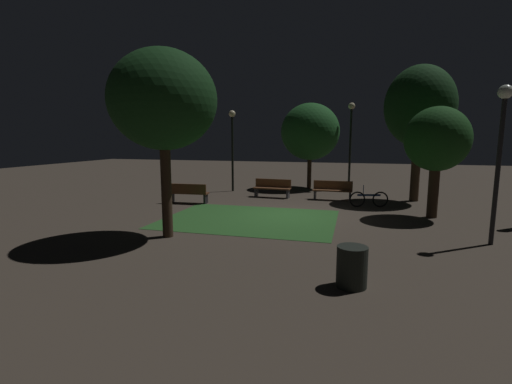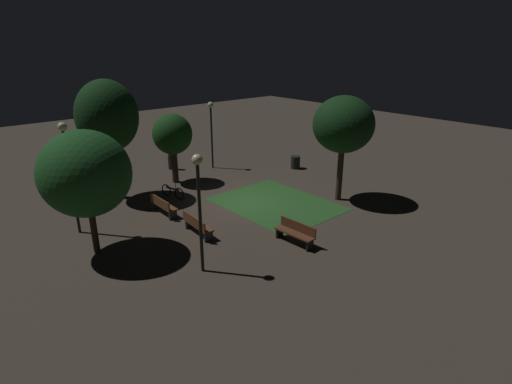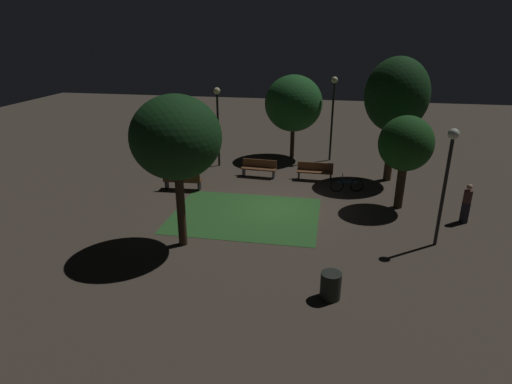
{
  "view_description": "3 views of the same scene",
  "coord_description": "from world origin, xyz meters",
  "px_view_note": "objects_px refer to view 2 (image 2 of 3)",
  "views": [
    {
      "loc": [
        -2.39,
        13.09,
        2.86
      ],
      "look_at": [
        0.85,
        1.21,
        1.02
      ],
      "focal_mm": 25.42,
      "sensor_mm": 36.0,
      "label": 1
    },
    {
      "loc": [
        14.7,
        -12.35,
        7.74
      ],
      "look_at": [
        1.29,
        -0.51,
        1.05
      ],
      "focal_mm": 28.5,
      "sensor_mm": 36.0,
      "label": 2
    },
    {
      "loc": [
        -2.17,
        16.56,
        7.22
      ],
      "look_at": [
        0.71,
        0.84,
        1.01
      ],
      "focal_mm": 29.65,
      "sensor_mm": 36.0,
      "label": 3
    }
  ],
  "objects_px": {
    "lamp_post_path_center": "(211,123)",
    "tree_near_wall": "(172,135)",
    "trash_bin": "(295,162)",
    "bicycle": "(173,192)",
    "tree_left_canopy": "(107,117)",
    "bench_front_right": "(296,232)",
    "tree_tall_center": "(343,125)",
    "bench_corner": "(197,225)",
    "tree_right_canopy": "(85,174)",
    "lamp_post_plaza_east": "(199,194)",
    "lamp_post_plaza_west": "(68,160)",
    "pedestrian": "(170,156)",
    "bench_front_left": "(163,205)"
  },
  "relations": [
    {
      "from": "tree_tall_center",
      "to": "lamp_post_path_center",
      "type": "bearing_deg",
      "value": -169.81
    },
    {
      "from": "tree_tall_center",
      "to": "bicycle",
      "type": "height_order",
      "value": "tree_tall_center"
    },
    {
      "from": "lamp_post_path_center",
      "to": "pedestrian",
      "type": "xyz_separation_m",
      "value": [
        -1.5,
        -2.19,
        -2.04
      ]
    },
    {
      "from": "bench_front_left",
      "to": "bench_corner",
      "type": "distance_m",
      "value": 2.88
    },
    {
      "from": "bicycle",
      "to": "tree_right_canopy",
      "type": "bearing_deg",
      "value": -59.13
    },
    {
      "from": "bench_front_left",
      "to": "tree_tall_center",
      "type": "distance_m",
      "value": 9.5
    },
    {
      "from": "lamp_post_plaza_east",
      "to": "tree_tall_center",
      "type": "bearing_deg",
      "value": 97.13
    },
    {
      "from": "lamp_post_path_center",
      "to": "tree_near_wall",
      "type": "bearing_deg",
      "value": -75.08
    },
    {
      "from": "trash_bin",
      "to": "lamp_post_plaza_west",
      "type": "bearing_deg",
      "value": -88.76
    },
    {
      "from": "tree_left_canopy",
      "to": "tree_right_canopy",
      "type": "height_order",
      "value": "tree_left_canopy"
    },
    {
      "from": "tree_tall_center",
      "to": "lamp_post_path_center",
      "type": "relative_size",
      "value": 1.26
    },
    {
      "from": "bench_front_left",
      "to": "pedestrian",
      "type": "xyz_separation_m",
      "value": [
        -6.1,
        4.01,
        0.37
      ]
    },
    {
      "from": "bench_front_left",
      "to": "lamp_post_path_center",
      "type": "height_order",
      "value": "lamp_post_path_center"
    },
    {
      "from": "bench_front_right",
      "to": "tree_tall_center",
      "type": "bearing_deg",
      "value": 109.78
    },
    {
      "from": "bench_front_right",
      "to": "lamp_post_path_center",
      "type": "height_order",
      "value": "lamp_post_path_center"
    },
    {
      "from": "tree_right_canopy",
      "to": "bench_corner",
      "type": "bearing_deg",
      "value": 70.61
    },
    {
      "from": "lamp_post_plaza_east",
      "to": "lamp_post_plaza_west",
      "type": "bearing_deg",
      "value": -160.15
    },
    {
      "from": "lamp_post_plaza_east",
      "to": "lamp_post_plaza_west",
      "type": "distance_m",
      "value": 6.47
    },
    {
      "from": "tree_near_wall",
      "to": "bench_front_right",
      "type": "bearing_deg",
      "value": -1.83
    },
    {
      "from": "bench_corner",
      "to": "trash_bin",
      "type": "xyz_separation_m",
      "value": [
        -3.85,
        10.1,
        -0.08
      ]
    },
    {
      "from": "tree_right_canopy",
      "to": "tree_near_wall",
      "type": "bearing_deg",
      "value": 128.33
    },
    {
      "from": "tree_near_wall",
      "to": "lamp_post_path_center",
      "type": "bearing_deg",
      "value": 104.92
    },
    {
      "from": "tree_right_canopy",
      "to": "lamp_post_plaza_west",
      "type": "height_order",
      "value": "tree_right_canopy"
    },
    {
      "from": "tree_near_wall",
      "to": "bench_front_left",
      "type": "bearing_deg",
      "value": -38.01
    },
    {
      "from": "lamp_post_plaza_east",
      "to": "tree_near_wall",
      "type": "bearing_deg",
      "value": 154.47
    },
    {
      "from": "tree_near_wall",
      "to": "lamp_post_plaza_west",
      "type": "height_order",
      "value": "lamp_post_plaza_west"
    },
    {
      "from": "bicycle",
      "to": "bench_corner",
      "type": "bearing_deg",
      "value": -18.2
    },
    {
      "from": "tree_near_wall",
      "to": "lamp_post_plaza_east",
      "type": "bearing_deg",
      "value": -25.53
    },
    {
      "from": "tree_tall_center",
      "to": "bench_front_left",
      "type": "bearing_deg",
      "value": -118.67
    },
    {
      "from": "bench_front_left",
      "to": "tree_right_canopy",
      "type": "height_order",
      "value": "tree_right_canopy"
    },
    {
      "from": "lamp_post_plaza_east",
      "to": "bench_front_left",
      "type": "bearing_deg",
      "value": 164.96
    },
    {
      "from": "bicycle",
      "to": "tree_left_canopy",
      "type": "bearing_deg",
      "value": -133.85
    },
    {
      "from": "tree_near_wall",
      "to": "pedestrian",
      "type": "xyz_separation_m",
      "value": [
        -2.38,
        1.1,
        -1.94
      ]
    },
    {
      "from": "tree_left_canopy",
      "to": "lamp_post_plaza_east",
      "type": "bearing_deg",
      "value": -4.9
    },
    {
      "from": "tree_right_canopy",
      "to": "trash_bin",
      "type": "xyz_separation_m",
      "value": [
        -2.53,
        13.86,
        -2.8
      ]
    },
    {
      "from": "bench_corner",
      "to": "lamp_post_path_center",
      "type": "distance_m",
      "value": 10.0
    },
    {
      "from": "tree_right_canopy",
      "to": "tree_left_canopy",
      "type": "bearing_deg",
      "value": 149.23
    },
    {
      "from": "lamp_post_path_center",
      "to": "trash_bin",
      "type": "bearing_deg",
      "value": 47.14
    },
    {
      "from": "tree_right_canopy",
      "to": "bicycle",
      "type": "height_order",
      "value": "tree_right_canopy"
    },
    {
      "from": "trash_bin",
      "to": "tree_left_canopy",
      "type": "bearing_deg",
      "value": -103.85
    },
    {
      "from": "bench_front_left",
      "to": "tree_left_canopy",
      "type": "bearing_deg",
      "value": -169.39
    },
    {
      "from": "trash_bin",
      "to": "pedestrian",
      "type": "height_order",
      "value": "pedestrian"
    },
    {
      "from": "tree_right_canopy",
      "to": "lamp_post_path_center",
      "type": "xyz_separation_m",
      "value": [
        -6.15,
        9.96,
        -0.31
      ]
    },
    {
      "from": "lamp_post_plaza_east",
      "to": "bicycle",
      "type": "distance_m",
      "value": 8.0
    },
    {
      "from": "tree_near_wall",
      "to": "tree_tall_center",
      "type": "relative_size",
      "value": 0.75
    },
    {
      "from": "bench_corner",
      "to": "tree_near_wall",
      "type": "relative_size",
      "value": 0.46
    },
    {
      "from": "bench_corner",
      "to": "lamp_post_plaza_west",
      "type": "distance_m",
      "value": 5.78
    },
    {
      "from": "tree_left_canopy",
      "to": "lamp_post_path_center",
      "type": "height_order",
      "value": "tree_left_canopy"
    },
    {
      "from": "tree_near_wall",
      "to": "trash_bin",
      "type": "distance_m",
      "value": 8.06
    },
    {
      "from": "lamp_post_plaza_west",
      "to": "bench_front_left",
      "type": "bearing_deg",
      "value": 79.55
    }
  ]
}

